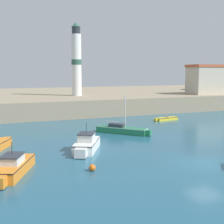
# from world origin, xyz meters

# --- Properties ---
(ground_plane) EXTENTS (200.00, 200.00, 0.00)m
(ground_plane) POSITION_xyz_m (0.00, 0.00, 0.00)
(ground_plane) COLOR #235670
(quay_seawall) EXTENTS (120.00, 40.00, 2.69)m
(quay_seawall) POSITION_xyz_m (0.00, 45.11, 1.34)
(quay_seawall) COLOR gray
(quay_seawall) RESTS_ON ground
(dinghy_yellow_0) EXTENTS (3.98, 1.49, 0.50)m
(dinghy_yellow_0) POSITION_xyz_m (8.70, 19.40, 0.23)
(dinghy_yellow_0) COLOR yellow
(dinghy_yellow_0) RESTS_ON ground
(sailboat_green_1) EXTENTS (5.01, 5.36, 4.30)m
(sailboat_green_1) POSITION_xyz_m (-1.16, 12.95, 0.45)
(sailboat_green_1) COLOR #237A4C
(sailboat_green_1) RESTS_ON ground
(motorboat_white_2) EXTENTS (3.68, 5.20, 2.50)m
(motorboat_white_2) POSITION_xyz_m (-7.21, 7.09, 0.59)
(motorboat_white_2) COLOR white
(motorboat_white_2) RESTS_ON ground
(motorboat_orange_5) EXTENTS (3.43, 5.51, 2.29)m
(motorboat_orange_5) POSITION_xyz_m (-13.77, 2.87, 0.52)
(motorboat_orange_5) COLOR orange
(motorboat_orange_5) RESTS_ON ground
(mooring_buoy) EXTENTS (0.48, 0.48, 0.48)m
(mooring_buoy) POSITION_xyz_m (-8.56, 1.54, 0.24)
(mooring_buoy) COLOR orange
(mooring_buoy) RESTS_ON ground
(lighthouse) EXTENTS (1.77, 1.77, 12.76)m
(lighthouse) POSITION_xyz_m (0.00, 35.23, 8.87)
(lighthouse) COLOR silver
(lighthouse) RESTS_ON quay_seawall
(harbor_shed_mid_row) EXTENTS (6.94, 4.32, 5.57)m
(harbor_shed_mid_row) POSITION_xyz_m (24.00, 29.86, 5.50)
(harbor_shed_mid_row) COLOR #BCB29E
(harbor_shed_mid_row) RESTS_ON quay_seawall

